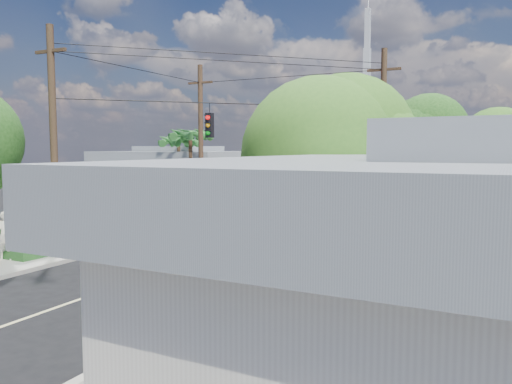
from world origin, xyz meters
The scene contains 17 objects.
ground centered at (0.00, 0.00, 0.00)m, with size 120.00×120.00×0.00m, color black.
sidewalk_ne centered at (10.88, 10.88, 0.07)m, with size 14.12×14.12×0.14m.
sidewalk_nw centered at (-10.88, 10.88, 0.07)m, with size 14.12×14.12×0.14m.
road_markings centered at (0.00, -1.47, 0.01)m, with size 32.00×32.00×0.01m.
building_nw centered at (-12.00, 12.46, 2.22)m, with size 10.80×10.20×4.30m.
radio_tower centered at (0.50, 20.00, 5.64)m, with size 0.80×0.80×17.00m.
tree_ne_front centered at (7.21, 6.76, 4.77)m, with size 4.21×4.14×6.66m.
tree_ne_back centered at (9.81, 8.96, 4.19)m, with size 3.77×3.66×5.82m.
tree_se centered at (7.01, -7.24, 4.04)m, with size 3.67×3.54×5.62m.
palm_nw_front centered at (-7.50, 7.50, 5.04)m, with size 3.01×3.08×5.59m.
palm_nw_back centered at (-9.50, 9.00, 4.67)m, with size 3.01×3.08×5.19m.
utility_poles centered at (-1.58, 1.60, 4.67)m, with size 12.00×10.68×9.00m.
picket_fence centered at (-7.80, -5.60, 0.68)m, with size 5.94×0.06×1.00m.
vending_boxes centered at (6.50, 6.20, 0.69)m, with size 1.90×0.50×1.10m.
delivery_truck centered at (-0.58, 2.57, 1.67)m, with size 4.35×7.90×3.29m.
parked_car centered at (9.67, 1.51, 0.73)m, with size 2.42×5.26×1.46m, color silver.
pedestrian centered at (-5.76, -7.05, 1.05)m, with size 0.66×0.44×1.82m, color beige.
Camera 1 is at (10.72, -19.02, 4.26)m, focal length 35.00 mm.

